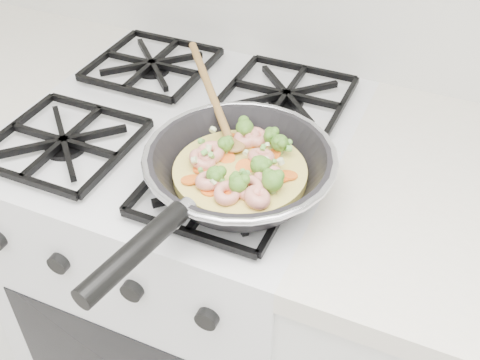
% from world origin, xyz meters
% --- Properties ---
extents(stove, '(0.60, 0.60, 0.92)m').
position_xyz_m(stove, '(0.00, 1.70, 0.46)').
color(stove, white).
rests_on(stove, ground).
extents(skillet, '(0.36, 0.57, 0.09)m').
position_xyz_m(skillet, '(0.18, 1.56, 0.96)').
color(skillet, black).
rests_on(skillet, stove).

